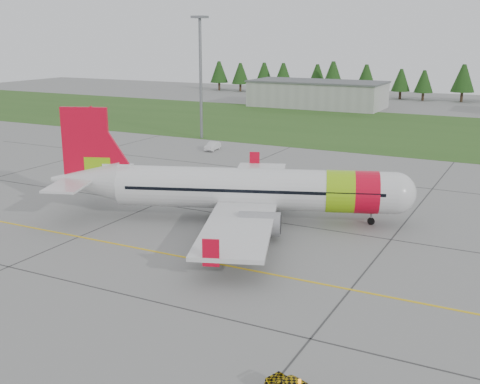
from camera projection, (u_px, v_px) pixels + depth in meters
The scene contains 9 objects.
ground at pixel (170, 305), 40.16m from camera, with size 320.00×320.00×0.00m, color gray.
aircraft at pixel (245, 189), 57.75m from camera, with size 34.09×32.40×10.76m.
follow_me_car at pixel (300, 372), 28.81m from camera, with size 1.52×1.29×3.79m, color #E2BC0C.
service_van at pixel (212, 138), 92.96m from camera, with size 1.36×1.28×3.90m, color silver.
grass_strip at pixel (418, 132), 110.66m from camera, with size 320.00×50.00×0.03m, color #30561E.
taxi_guideline at pixel (227, 265), 47.04m from camera, with size 120.00×0.25×0.02m, color gold.
hangar_west at pixel (317, 95), 147.22m from camera, with size 32.00×14.00×6.00m, color #A8A8A3.
floodlight_mast at pixel (201, 80), 101.61m from camera, with size 0.50×0.50×20.00m, color slate.
treeline at pixel (462, 83), 157.53m from camera, with size 160.00×8.00×10.00m, color #1C3F14, non-canonical shape.
Camera 1 is at (21.04, -30.65, 17.62)m, focal length 45.00 mm.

